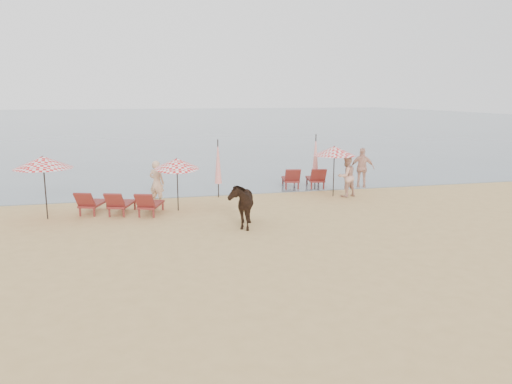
{
  "coord_description": "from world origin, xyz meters",
  "views": [
    {
      "loc": [
        -4.1,
        -11.58,
        4.45
      ],
      "look_at": [
        0.0,
        5.0,
        1.1
      ],
      "focal_mm": 35.0,
      "sensor_mm": 36.0,
      "label": 1
    }
  ],
  "objects_px": {
    "lounger_cluster_right": "(304,178)",
    "umbrella_open_left_b": "(177,164)",
    "umbrella_open_right": "(334,151)",
    "lounger_cluster_left": "(120,203)",
    "umbrella_closed_right": "(316,156)",
    "beachgoer_right_b": "(362,168)",
    "beachgoer_right_a": "(346,176)",
    "umbrella_open_left_a": "(43,162)",
    "cow": "(241,204)",
    "beachgoer_left": "(157,183)",
    "umbrella_closed_left": "(218,162)"
  },
  "relations": [
    {
      "from": "umbrella_open_left_a",
      "to": "umbrella_open_right",
      "type": "height_order",
      "value": "umbrella_open_left_a"
    },
    {
      "from": "lounger_cluster_right",
      "to": "beachgoer_right_a",
      "type": "height_order",
      "value": "beachgoer_right_a"
    },
    {
      "from": "lounger_cluster_left",
      "to": "beachgoer_right_a",
      "type": "xyz_separation_m",
      "value": [
        9.64,
        1.1,
        0.46
      ]
    },
    {
      "from": "lounger_cluster_left",
      "to": "beachgoer_right_a",
      "type": "bearing_deg",
      "value": 25.28
    },
    {
      "from": "umbrella_closed_right",
      "to": "cow",
      "type": "relative_size",
      "value": 1.39
    },
    {
      "from": "lounger_cluster_left",
      "to": "cow",
      "type": "distance_m",
      "value": 4.9
    },
    {
      "from": "umbrella_open_right",
      "to": "umbrella_closed_right",
      "type": "xyz_separation_m",
      "value": [
        -0.24,
        1.68,
        -0.41
      ]
    },
    {
      "from": "lounger_cluster_left",
      "to": "umbrella_open_right",
      "type": "relative_size",
      "value": 1.47
    },
    {
      "from": "umbrella_open_right",
      "to": "beachgoer_right_b",
      "type": "bearing_deg",
      "value": 41.84
    },
    {
      "from": "lounger_cluster_left",
      "to": "umbrella_open_left_b",
      "type": "height_order",
      "value": "umbrella_open_left_b"
    },
    {
      "from": "umbrella_open_right",
      "to": "cow",
      "type": "height_order",
      "value": "umbrella_open_right"
    },
    {
      "from": "lounger_cluster_right",
      "to": "umbrella_closed_right",
      "type": "height_order",
      "value": "umbrella_closed_right"
    },
    {
      "from": "lounger_cluster_right",
      "to": "cow",
      "type": "relative_size",
      "value": 1.19
    },
    {
      "from": "umbrella_open_right",
      "to": "beachgoer_right_a",
      "type": "xyz_separation_m",
      "value": [
        0.52,
        -0.21,
        -1.11
      ]
    },
    {
      "from": "beachgoer_right_b",
      "to": "umbrella_open_left_b",
      "type": "bearing_deg",
      "value": 43.89
    },
    {
      "from": "umbrella_closed_left",
      "to": "cow",
      "type": "height_order",
      "value": "umbrella_closed_left"
    },
    {
      "from": "umbrella_open_left_a",
      "to": "beachgoer_left",
      "type": "height_order",
      "value": "umbrella_open_left_a"
    },
    {
      "from": "beachgoer_left",
      "to": "beachgoer_right_a",
      "type": "xyz_separation_m",
      "value": [
        8.19,
        -0.37,
        -0.0
      ]
    },
    {
      "from": "lounger_cluster_left",
      "to": "lounger_cluster_right",
      "type": "relative_size",
      "value": 1.47
    },
    {
      "from": "umbrella_open_right",
      "to": "cow",
      "type": "relative_size",
      "value": 1.19
    },
    {
      "from": "umbrella_open_left_b",
      "to": "umbrella_open_right",
      "type": "relative_size",
      "value": 0.95
    },
    {
      "from": "beachgoer_right_b",
      "to": "umbrella_closed_left",
      "type": "bearing_deg",
      "value": 31.81
    },
    {
      "from": "umbrella_closed_right",
      "to": "beachgoer_left",
      "type": "xyz_separation_m",
      "value": [
        -7.44,
        -1.52,
        -0.71
      ]
    },
    {
      "from": "umbrella_open_left_b",
      "to": "umbrella_closed_right",
      "type": "relative_size",
      "value": 0.81
    },
    {
      "from": "umbrella_closed_right",
      "to": "beachgoer_left",
      "type": "bearing_deg",
      "value": -168.47
    },
    {
      "from": "umbrella_closed_right",
      "to": "beachgoer_right_a",
      "type": "relative_size",
      "value": 1.45
    },
    {
      "from": "lounger_cluster_left",
      "to": "beachgoer_right_b",
      "type": "height_order",
      "value": "beachgoer_right_b"
    },
    {
      "from": "lounger_cluster_left",
      "to": "cow",
      "type": "height_order",
      "value": "cow"
    },
    {
      "from": "umbrella_open_left_b",
      "to": "umbrella_closed_right",
      "type": "height_order",
      "value": "umbrella_closed_right"
    },
    {
      "from": "lounger_cluster_right",
      "to": "umbrella_open_left_a",
      "type": "height_order",
      "value": "umbrella_open_left_a"
    },
    {
      "from": "cow",
      "to": "umbrella_open_left_b",
      "type": "bearing_deg",
      "value": 134.66
    },
    {
      "from": "umbrella_open_left_b",
      "to": "beachgoer_left",
      "type": "relative_size",
      "value": 1.17
    },
    {
      "from": "umbrella_closed_left",
      "to": "umbrella_closed_right",
      "type": "distance_m",
      "value": 4.8
    },
    {
      "from": "umbrella_open_left_a",
      "to": "umbrella_closed_left",
      "type": "relative_size",
      "value": 0.91
    },
    {
      "from": "lounger_cluster_right",
      "to": "umbrella_open_left_b",
      "type": "xyz_separation_m",
      "value": [
        -6.32,
        -3.33,
        1.37
      ]
    },
    {
      "from": "umbrella_open_left_a",
      "to": "umbrella_open_left_b",
      "type": "distance_m",
      "value": 4.75
    },
    {
      "from": "beachgoer_right_a",
      "to": "beachgoer_right_b",
      "type": "bearing_deg",
      "value": -146.98
    },
    {
      "from": "lounger_cluster_right",
      "to": "beachgoer_left",
      "type": "distance_m",
      "value": 7.34
    },
    {
      "from": "beachgoer_right_b",
      "to": "beachgoer_right_a",
      "type": "bearing_deg",
      "value": 74.99
    },
    {
      "from": "umbrella_open_left_a",
      "to": "lounger_cluster_left",
      "type": "bearing_deg",
      "value": -1.13
    },
    {
      "from": "beachgoer_right_a",
      "to": "cow",
      "type": "bearing_deg",
      "value": 19.91
    },
    {
      "from": "beachgoer_left",
      "to": "umbrella_open_left_a",
      "type": "bearing_deg",
      "value": 55.55
    },
    {
      "from": "umbrella_open_left_a",
      "to": "beachgoer_right_b",
      "type": "relative_size",
      "value": 1.19
    },
    {
      "from": "lounger_cluster_right",
      "to": "cow",
      "type": "height_order",
      "value": "cow"
    },
    {
      "from": "umbrella_closed_right",
      "to": "beachgoer_right_b",
      "type": "height_order",
      "value": "umbrella_closed_right"
    },
    {
      "from": "beachgoer_right_b",
      "to": "umbrella_closed_right",
      "type": "bearing_deg",
      "value": 24.12
    },
    {
      "from": "lounger_cluster_left",
      "to": "beachgoer_right_a",
      "type": "relative_size",
      "value": 1.82
    },
    {
      "from": "umbrella_open_left_b",
      "to": "umbrella_open_right",
      "type": "xyz_separation_m",
      "value": [
        6.95,
        1.15,
        0.17
      ]
    },
    {
      "from": "beachgoer_right_b",
      "to": "lounger_cluster_right",
      "type": "bearing_deg",
      "value": 14.34
    },
    {
      "from": "cow",
      "to": "beachgoer_right_b",
      "type": "height_order",
      "value": "beachgoer_right_b"
    }
  ]
}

